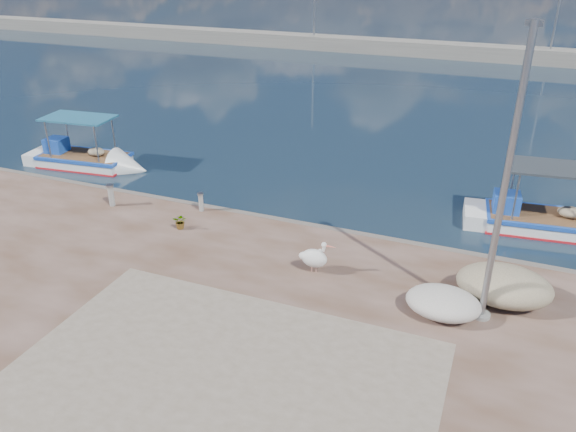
% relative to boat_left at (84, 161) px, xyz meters
% --- Properties ---
extents(ground, '(1400.00, 1400.00, 0.00)m').
position_rel_boat_left_xyz_m(ground, '(11.18, -7.63, -0.20)').
color(ground, '#162635').
rests_on(ground, ground).
extents(quay_patch, '(9.00, 7.00, 0.01)m').
position_rel_boat_left_xyz_m(quay_patch, '(12.18, -10.63, 0.30)').
color(quay_patch, gray).
rests_on(quay_patch, quay).
extents(breakwater, '(120.00, 2.20, 7.50)m').
position_rel_boat_left_xyz_m(breakwater, '(11.18, 32.37, 0.40)').
color(breakwater, gray).
rests_on(breakwater, ground).
extents(boat_left, '(5.47, 2.31, 2.56)m').
position_rel_boat_left_xyz_m(boat_left, '(0.00, 0.00, 0.00)').
color(boat_left, white).
rests_on(boat_left, ground).
extents(boat_right, '(5.67, 2.40, 2.65)m').
position_rel_boat_left_xyz_m(boat_right, '(18.67, 0.95, 0.01)').
color(boat_right, white).
rests_on(boat_right, ground).
extents(pelican, '(1.02, 0.57, 0.97)m').
position_rel_boat_left_xyz_m(pelican, '(12.60, -5.35, 0.76)').
color(pelican, tan).
rests_on(pelican, quay).
extents(lamp_post, '(0.44, 0.96, 7.00)m').
position_rel_boat_left_xyz_m(lamp_post, '(17.12, -5.77, 3.60)').
color(lamp_post, gray).
rests_on(lamp_post, quay).
extents(bollard_near, '(0.22, 0.22, 0.66)m').
position_rel_boat_left_xyz_m(bollard_near, '(7.65, -3.03, 0.66)').
color(bollard_near, gray).
rests_on(bollard_near, quay).
extents(bollard_far, '(0.26, 0.26, 0.79)m').
position_rel_boat_left_xyz_m(bollard_far, '(4.53, -3.83, 0.73)').
color(bollard_far, gray).
rests_on(bollard_far, quay).
extents(potted_plant, '(0.54, 0.49, 0.51)m').
position_rel_boat_left_xyz_m(potted_plant, '(7.71, -4.45, 0.55)').
color(potted_plant, '#33722D').
rests_on(potted_plant, quay).
extents(net_pile_d, '(1.84, 1.38, 0.69)m').
position_rel_boat_left_xyz_m(net_pile_d, '(16.20, -6.06, 0.64)').
color(net_pile_d, silver).
rests_on(net_pile_d, quay).
extents(net_pile_c, '(2.38, 1.70, 0.94)m').
position_rel_boat_left_xyz_m(net_pile_c, '(17.55, -4.89, 0.77)').
color(net_pile_c, '#BAAB8A').
rests_on(net_pile_c, quay).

